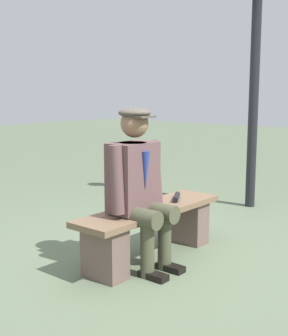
{
  "coord_description": "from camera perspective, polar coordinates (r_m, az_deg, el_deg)",
  "views": [
    {
      "loc": [
        3.0,
        2.43,
        1.43
      ],
      "look_at": [
        0.09,
        0.0,
        0.8
      ],
      "focal_mm": 49.77,
      "sensor_mm": 36.0,
      "label": 1
    }
  ],
  "objects": [
    {
      "name": "rolled_magazine",
      "position": [
        4.24,
        3.99,
        -3.58
      ],
      "size": [
        0.25,
        0.18,
        0.05
      ],
      "primitive_type": "cylinder",
      "rotation": [
        0.0,
        1.57,
        0.54
      ],
      "color": "black",
      "rests_on": "bench"
    },
    {
      "name": "seated_man",
      "position": [
        3.71,
        -0.72,
        -1.8
      ],
      "size": [
        0.57,
        0.55,
        1.3
      ],
      "color": "brown",
      "rests_on": "ground"
    },
    {
      "name": "ground_plane",
      "position": [
        4.11,
        0.85,
        -10.95
      ],
      "size": [
        30.0,
        30.0,
        0.0
      ],
      "primitive_type": "plane",
      "color": "#5A684F"
    },
    {
      "name": "bench",
      "position": [
        4.02,
        0.86,
        -7.17
      ],
      "size": [
        1.53,
        0.41,
        0.45
      ],
      "color": "brown",
      "rests_on": "ground"
    },
    {
      "name": "lamp_post",
      "position": [
        5.89,
        13.52,
        14.45
      ],
      "size": [
        0.25,
        0.25,
        3.31
      ],
      "color": "black",
      "rests_on": "ground"
    }
  ]
}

